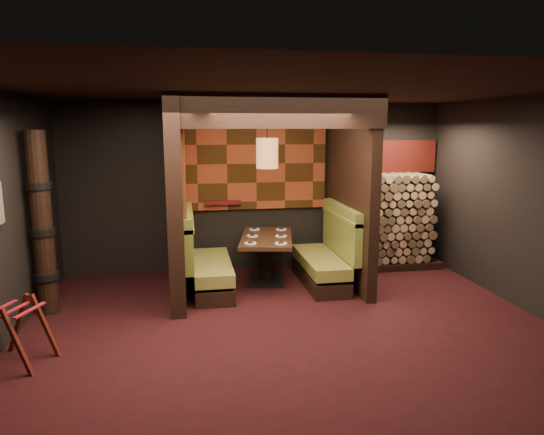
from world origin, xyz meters
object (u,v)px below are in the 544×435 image
at_px(totem_column, 42,225).
at_px(luggage_rack, 18,330).
at_px(firewood_stack, 391,221).
at_px(booth_bench_left, 205,264).
at_px(booth_bench_right, 326,258).
at_px(pendant_lamp, 267,153).
at_px(dining_table, 267,251).

bearing_deg(totem_column, luggage_rack, -86.83).
height_order(luggage_rack, firewood_stack, firewood_stack).
bearing_deg(booth_bench_left, booth_bench_right, 0.00).
xyz_separation_m(pendant_lamp, totem_column, (-3.06, -0.68, -0.86)).
distance_m(booth_bench_left, booth_bench_right, 1.89).
bearing_deg(booth_bench_right, dining_table, 169.15).
relative_size(booth_bench_right, pendant_lamp, 1.55).
height_order(booth_bench_right, pendant_lamp, pendant_lamp).
distance_m(booth_bench_right, pendant_lamp, 1.89).
bearing_deg(luggage_rack, dining_table, 36.07).
xyz_separation_m(pendant_lamp, firewood_stack, (2.28, 0.57, -1.23)).
distance_m(totem_column, firewood_stack, 5.49).
bearing_deg(dining_table, firewood_stack, 12.95).
bearing_deg(dining_table, luggage_rack, -143.93).
relative_size(booth_bench_right, luggage_rack, 2.02).
distance_m(pendant_lamp, luggage_rack, 4.02).
relative_size(dining_table, firewood_stack, 0.90).
bearing_deg(dining_table, booth_bench_right, -10.85).
distance_m(luggage_rack, firewood_stack, 5.92).
xyz_separation_m(dining_table, totem_column, (-3.06, -0.73, 0.67)).
bearing_deg(pendant_lamp, totem_column, -167.53).
height_order(booth_bench_left, luggage_rack, booth_bench_left).
distance_m(dining_table, totem_column, 3.21).
bearing_deg(firewood_stack, booth_bench_right, -152.65).
relative_size(pendant_lamp, luggage_rack, 1.30).
relative_size(pendant_lamp, firewood_stack, 0.60).
relative_size(booth_bench_left, firewood_stack, 0.92).
bearing_deg(dining_table, booth_bench_left, -169.69).
bearing_deg(booth_bench_right, firewood_stack, 27.35).
relative_size(dining_table, totem_column, 0.65).
relative_size(dining_table, pendant_lamp, 1.50).
height_order(pendant_lamp, luggage_rack, pendant_lamp).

